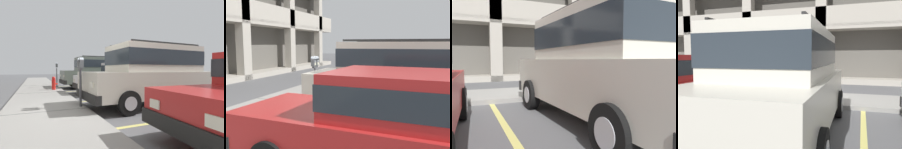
# 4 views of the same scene
# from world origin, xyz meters

# --- Properties ---
(ground_plane) EXTENTS (80.00, 80.00, 0.10)m
(ground_plane) POSITION_xyz_m (0.00, 0.00, -0.05)
(ground_plane) COLOR #565659
(sidewalk) EXTENTS (40.00, 2.20, 0.12)m
(sidewalk) POSITION_xyz_m (0.00, 1.30, 0.06)
(sidewalk) COLOR gray
(sidewalk) RESTS_ON ground_plane
(parking_stall_lines) EXTENTS (12.83, 4.80, 0.01)m
(parking_stall_lines) POSITION_xyz_m (1.59, -1.40, 0.00)
(parking_stall_lines) COLOR #DBD16B
(parking_stall_lines) RESTS_ON ground_plane
(silver_suv) EXTENTS (2.10, 4.82, 2.03)m
(silver_suv) POSITION_xyz_m (0.12, -2.13, 1.09)
(silver_suv) COLOR beige
(silver_suv) RESTS_ON ground_plane
(parking_meter_near) EXTENTS (0.35, 0.12, 1.42)m
(parking_meter_near) POSITION_xyz_m (0.24, 0.35, 1.18)
(parking_meter_near) COLOR #47474C
(parking_meter_near) RESTS_ON sidewalk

